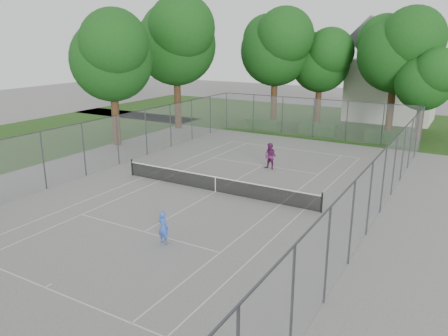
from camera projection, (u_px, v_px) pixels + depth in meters
The scene contains 17 objects.
ground at pixel (215, 192), 25.59m from camera, with size 120.00×120.00×0.00m, color slate.
grass_far at pixel (340, 122), 47.14m from camera, with size 60.00×20.00×0.00m, color #1F4012.
court_markings at pixel (215, 192), 25.59m from camera, with size 11.03×23.83×0.01m.
tennis_net at pixel (215, 184), 25.45m from camera, with size 12.87×0.10×1.10m.
perimeter_fence at pixel (215, 162), 25.08m from camera, with size 18.08×34.08×3.52m.
tree_far_left at pixel (276, 45), 43.97m from camera, with size 8.12×7.42×11.68m.
tree_far_midleft at pixel (321, 58), 44.38m from camera, with size 6.79×6.20×9.76m.
tree_far_midright at pixel (398, 48), 39.16m from camera, with size 7.94×7.25×11.41m.
tree_far_right at pixel (426, 77), 36.80m from camera, with size 5.56×5.08×7.99m.
tree_side_back at pixel (176, 38), 41.39m from camera, with size 8.77×8.01×12.61m.
tree_side_front at pixel (111, 53), 34.81m from camera, with size 7.61×6.95×10.94m.
hedge_left at pixel (263, 124), 43.30m from camera, with size 3.70×1.11×0.92m, color #1C4716.
hedge_mid at pixel (318, 129), 40.52m from camera, with size 3.39×0.97×1.07m, color #1C4716.
hedge_right at pixel (385, 137), 37.46m from camera, with size 3.27×1.20×0.98m, color #1C4716.
house at pixel (392, 80), 46.96m from camera, with size 8.73×6.76×10.86m.
girl_player at pixel (163, 227), 18.95m from camera, with size 0.55×0.36×1.51m, color blue.
woman_player at pixel (270, 156), 29.79m from camera, with size 0.89×0.69×1.83m, color #622055.
Camera 1 is at (12.56, -20.61, 8.63)m, focal length 35.00 mm.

